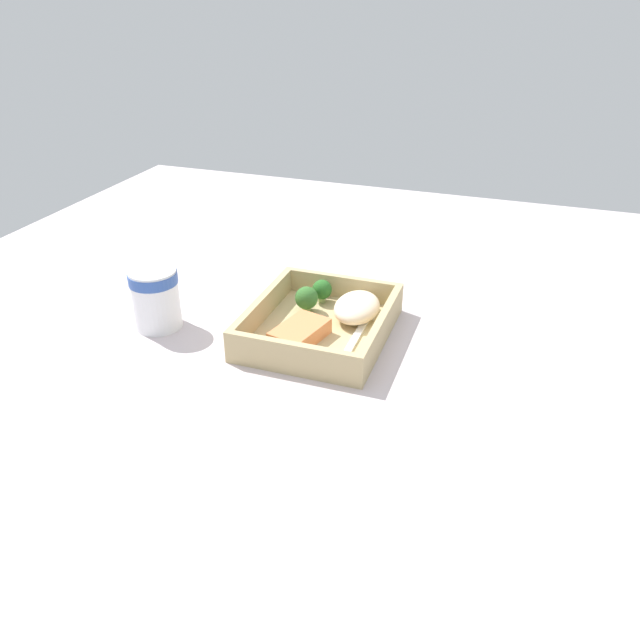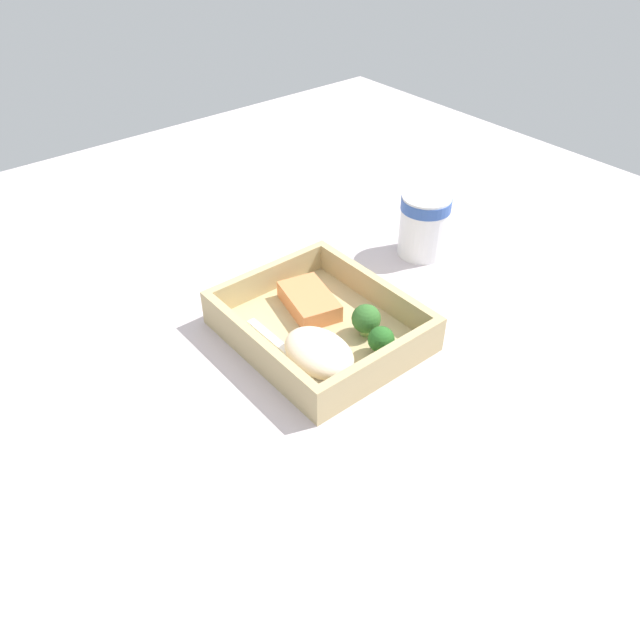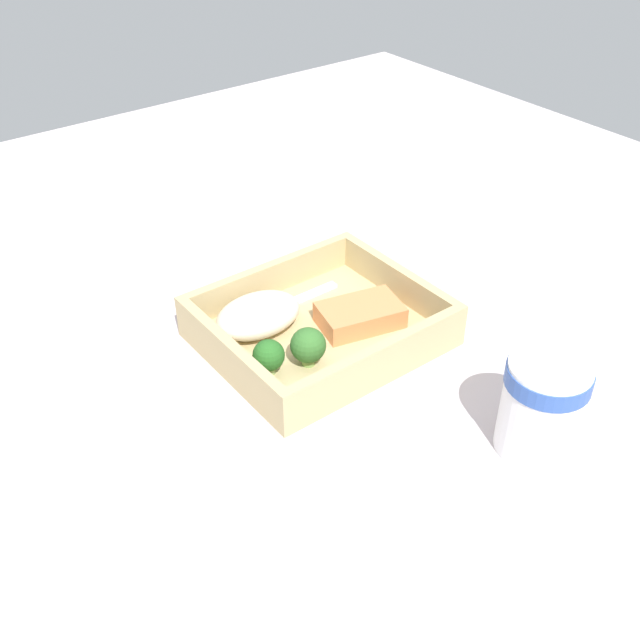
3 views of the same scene
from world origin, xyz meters
TOP-DOWN VIEW (x-y plane):
  - ground_plane at (0.00, 0.00)cm, footprint 160.00×160.00cm
  - takeout_tray at (0.00, 0.00)cm, footprint 24.82×21.15cm
  - tray_rim at (0.00, 0.00)cm, footprint 24.82×21.15cm
  - salmon_fillet at (-4.44, 1.71)cm, footprint 10.42×7.83cm
  - mashed_potatoes at (5.30, -4.52)cm, footprint 10.27×7.22cm
  - broccoli_floret_1 at (4.60, 3.98)cm, footprint 3.84×3.84cm
  - broccoli_floret_2 at (8.75, 2.70)cm, footprint 3.40×3.40cm
  - fork at (1.90, -6.29)cm, footprint 15.81×2.22cm
  - paper_cup at (-5.98, 25.88)cm, footprint 7.75×7.75cm

SIDE VIEW (x-z plane):
  - ground_plane at x=0.00cm, z-range -2.00..0.00cm
  - takeout_tray at x=0.00cm, z-range 0.00..1.20cm
  - fork at x=1.90cm, z-range 1.20..1.64cm
  - salmon_fillet at x=-4.44cm, z-range 1.20..3.69cm
  - mashed_potatoes at x=5.30cm, z-range 1.20..5.02cm
  - tray_rim at x=0.00cm, z-range 1.20..5.16cm
  - broccoli_floret_2 at x=8.75cm, z-range 1.44..5.52cm
  - broccoli_floret_1 at x=4.60cm, z-range 1.41..5.87cm
  - paper_cup at x=-5.98cm, z-range 0.59..10.62cm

